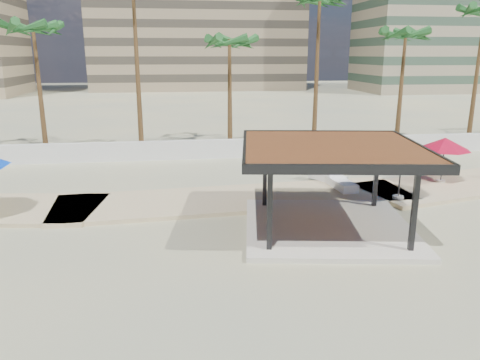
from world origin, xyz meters
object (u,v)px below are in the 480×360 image
Objects in this scene: umbrella_c at (445,144)px; lounger_c at (327,177)px; pavilion_central at (330,180)px; lounger_b at (341,183)px.

umbrella_c is 1.16× the size of lounger_c.
pavilion_central reaches higher than lounger_b.
lounger_c is at bearing 6.18° from lounger_b.
lounger_b is 1.09× the size of lounger_c.
umbrella_c is at bearing -130.47° from lounger_c.
pavilion_central is 2.87× the size of umbrella_c.
umbrella_c is 5.62m from lounger_b.
pavilion_central is 3.32× the size of lounger_c.
pavilion_central is 6.68m from lounger_c.
pavilion_central is 9.13m from umbrella_c.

